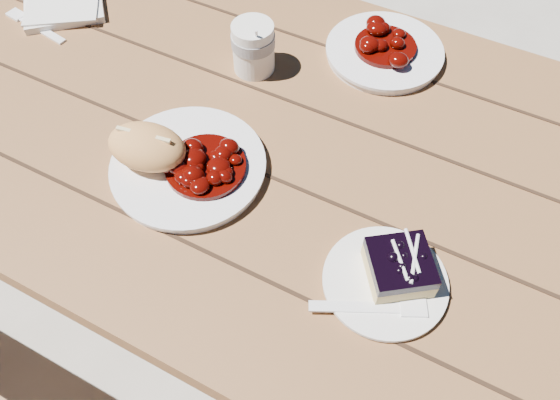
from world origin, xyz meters
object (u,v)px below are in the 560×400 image
at_px(picnic_table, 240,176).
at_px(coffee_cup, 253,48).
at_px(blueberry_cake, 399,267).
at_px(main_plate, 189,167).
at_px(bread_roll, 147,147).
at_px(dessert_plate, 385,282).
at_px(second_plate, 384,52).

distance_m(picnic_table, coffee_cup, 0.24).
height_order(picnic_table, blueberry_cake, blueberry_cake).
height_order(main_plate, blueberry_cake, blueberry_cake).
height_order(bread_roll, coffee_cup, coffee_cup).
height_order(dessert_plate, blueberry_cake, blueberry_cake).
bearing_deg(blueberry_cake, coffee_cup, 107.51).
xyz_separation_m(bread_roll, dessert_plate, (0.40, -0.02, -0.04)).
relative_size(picnic_table, blueberry_cake, 17.61).
bearing_deg(second_plate, picnic_table, -122.17).
xyz_separation_m(picnic_table, coffee_cup, (-0.03, 0.13, 0.21)).
bearing_deg(coffee_cup, picnic_table, -76.61).
relative_size(bread_roll, coffee_cup, 1.35).
distance_m(main_plate, bread_roll, 0.07).
xyz_separation_m(main_plate, dessert_plate, (0.34, -0.04, -0.00)).
distance_m(bread_roll, blueberry_cake, 0.41).
relative_size(dessert_plate, second_plate, 0.79).
bearing_deg(dessert_plate, picnic_table, 153.31).
bearing_deg(blueberry_cake, dessert_plate, -159.56).
distance_m(picnic_table, main_plate, 0.21).
relative_size(dessert_plate, coffee_cup, 1.80).
distance_m(main_plate, second_plate, 0.43).
xyz_separation_m(main_plate, blueberry_cake, (0.35, -0.03, 0.02)).
xyz_separation_m(dessert_plate, coffee_cup, (-0.37, 0.30, 0.04)).
height_order(bread_roll, blueberry_cake, bread_roll).
bearing_deg(bread_roll, dessert_plate, -3.20).
height_order(main_plate, second_plate, same).
relative_size(bread_roll, second_plate, 0.59).
bearing_deg(main_plate, second_plate, 66.07).
relative_size(blueberry_cake, second_plate, 0.54).
distance_m(dessert_plate, second_plate, 0.47).
bearing_deg(second_plate, dessert_plate, -68.56).
relative_size(main_plate, coffee_cup, 2.58).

